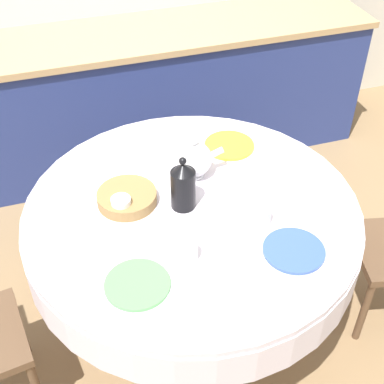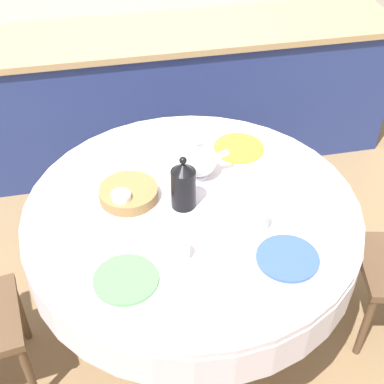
{
  "view_description": "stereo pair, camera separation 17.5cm",
  "coord_description": "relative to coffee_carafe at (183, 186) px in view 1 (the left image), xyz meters",
  "views": [
    {
      "loc": [
        -0.51,
        -1.58,
        2.26
      ],
      "look_at": [
        0.0,
        0.0,
        0.85
      ],
      "focal_mm": 50.0,
      "sensor_mm": 36.0,
      "label": 1
    },
    {
      "loc": [
        -0.34,
        -1.63,
        2.26
      ],
      "look_at": [
        0.0,
        0.0,
        0.85
      ],
      "focal_mm": 50.0,
      "sensor_mm": 36.0,
      "label": 2
    }
  ],
  "objects": [
    {
      "name": "ground_plane",
      "position": [
        0.03,
        -0.02,
        -0.88
      ],
      "size": [
        12.0,
        12.0,
        0.0
      ],
      "primitive_type": "plane",
      "color": "#8E704C"
    },
    {
      "name": "kitchen_counter",
      "position": [
        0.03,
        1.46,
        -0.43
      ],
      "size": [
        3.24,
        0.64,
        0.9
      ],
      "color": "navy",
      "rests_on": "ground_plane"
    },
    {
      "name": "dining_table",
      "position": [
        0.03,
        -0.02,
        -0.23
      ],
      "size": [
        1.42,
        1.42,
        0.77
      ],
      "color": "tan",
      "rests_on": "ground_plane"
    },
    {
      "name": "plate_near_left",
      "position": [
        -0.28,
        -0.36,
        -0.1
      ],
      "size": [
        0.24,
        0.24,
        0.01
      ],
      "primitive_type": "cylinder",
      "color": "#5BA85B",
      "rests_on": "dining_table"
    },
    {
      "name": "cup_near_left",
      "position": [
        -0.07,
        -0.29,
        -0.07
      ],
      "size": [
        0.08,
        0.08,
        0.08
      ],
      "primitive_type": "cylinder",
      "color": "white",
      "rests_on": "dining_table"
    },
    {
      "name": "plate_near_right",
      "position": [
        0.32,
        -0.38,
        -0.1
      ],
      "size": [
        0.24,
        0.24,
        0.01
      ],
      "primitive_type": "cylinder",
      "color": "#3856AD",
      "rests_on": "dining_table"
    },
    {
      "name": "cup_near_right",
      "position": [
        0.27,
        -0.19,
        -0.07
      ],
      "size": [
        0.08,
        0.08,
        0.08
      ],
      "primitive_type": "cylinder",
      "color": "white",
      "rests_on": "dining_table"
    },
    {
      "name": "plate_far_left",
      "position": [
        -0.36,
        0.23,
        -0.1
      ],
      "size": [
        0.24,
        0.24,
        0.01
      ],
      "primitive_type": "cylinder",
      "color": "white",
      "rests_on": "dining_table"
    },
    {
      "name": "cup_far_left",
      "position": [
        -0.25,
        0.03,
        -0.07
      ],
      "size": [
        0.08,
        0.08,
        0.08
      ],
      "primitive_type": "cylinder",
      "color": "white",
      "rests_on": "dining_table"
    },
    {
      "name": "plate_far_right",
      "position": [
        0.33,
        0.34,
        -0.1
      ],
      "size": [
        0.24,
        0.24,
        0.01
      ],
      "primitive_type": "cylinder",
      "color": "yellow",
      "rests_on": "dining_table"
    },
    {
      "name": "cup_far_right",
      "position": [
        0.13,
        0.26,
        -0.07
      ],
      "size": [
        0.08,
        0.08,
        0.08
      ],
      "primitive_type": "cylinder",
      "color": "white",
      "rests_on": "dining_table"
    },
    {
      "name": "coffee_carafe",
      "position": [
        0.0,
        0.0,
        0.0
      ],
      "size": [
        0.1,
        0.1,
        0.25
      ],
      "color": "black",
      "rests_on": "dining_table"
    },
    {
      "name": "teapot",
      "position": [
        0.11,
        0.18,
        -0.02
      ],
      "size": [
        0.22,
        0.16,
        0.2
      ],
      "color": "white",
      "rests_on": "dining_table"
    },
    {
      "name": "bread_basket",
      "position": [
        -0.22,
        0.09,
        -0.08
      ],
      "size": [
        0.25,
        0.25,
        0.05
      ],
      "primitive_type": "cylinder",
      "color": "olive",
      "rests_on": "dining_table"
    }
  ]
}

